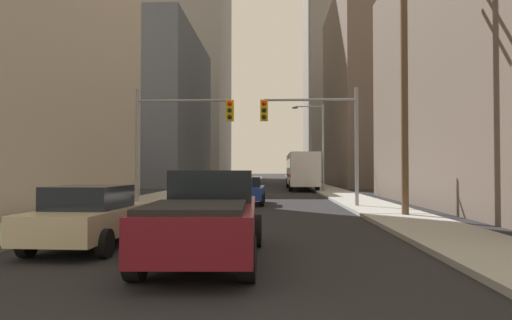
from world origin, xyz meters
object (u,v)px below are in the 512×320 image
Objects in this scene: pickup_truck_maroon at (208,216)px; sedan_beige at (91,216)px; traffic_signal_near_right at (314,126)px; sedan_blue at (247,190)px; city_bus at (302,169)px; sedan_grey at (210,186)px; traffic_signal_near_left at (180,126)px.

pickup_truck_maroon reaches higher than sedan_beige.
traffic_signal_near_right is at bearing 59.83° from sedan_beige.
traffic_signal_near_right is at bearing 74.85° from pickup_truck_maroon.
traffic_signal_near_right reaches higher than sedan_blue.
sedan_blue is (-4.13, -17.64, -1.16)m from city_bus.
sedan_grey is (-0.02, 20.49, 0.00)m from sedan_beige.
traffic_signal_near_right reaches higher than sedan_beige.
sedan_blue and sedan_grey have the same top height.
city_bus is 32.78m from pickup_truck_maroon.
traffic_signal_near_right is (6.53, -9.29, 3.32)m from sedan_grey.
traffic_signal_near_left is at bearing -91.18° from sedan_grey.
pickup_truck_maroon is at bearing -89.71° from sedan_blue.
city_bus reaches higher than sedan_grey.
sedan_blue is at bearing -66.36° from sedan_grey.
pickup_truck_maroon is 0.91× the size of traffic_signal_near_right.
sedan_grey is at bearing 125.12° from traffic_signal_near_right.
sedan_grey is at bearing 98.15° from pickup_truck_maroon.
sedan_blue is 7.62m from sedan_grey.
traffic_signal_near_right is at bearing -54.88° from sedan_grey.
traffic_signal_near_right is (3.48, -2.31, 3.32)m from sedan_blue.
pickup_truck_maroon reaches higher than sedan_blue.
sedan_blue is at bearing 146.42° from traffic_signal_near_right.
city_bus is 2.72× the size of sedan_blue.
pickup_truck_maroon is 0.91× the size of traffic_signal_near_left.
city_bus is at bearing 56.04° from sedan_grey.
sedan_beige is 0.71× the size of traffic_signal_near_left.
traffic_signal_near_left is (-7.37, -19.95, 2.17)m from city_bus.
pickup_truck_maroon is 1.29× the size of sedan_grey.
city_bus is 1.92× the size of traffic_signal_near_left.
pickup_truck_maroon is at bearing -105.15° from traffic_signal_near_right.
sedan_beige is 0.71× the size of traffic_signal_near_right.
traffic_signal_near_left is at bearing 91.09° from sedan_beige.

